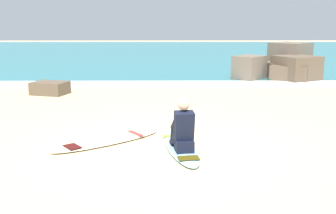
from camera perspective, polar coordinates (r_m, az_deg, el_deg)
ground_plane at (r=7.77m, az=-1.54°, el=-5.87°), size 80.00×80.00×0.00m
sea at (r=28.77m, az=-0.81°, el=7.44°), size 80.00×28.00×0.10m
breaking_foam at (r=15.16m, az=-1.05°, el=3.23°), size 80.00×0.90×0.11m
surfboard_main at (r=7.78m, az=1.70°, el=-5.57°), size 0.88×2.38×0.08m
surfer_seated at (r=7.42m, az=2.09°, el=-3.22°), size 0.45×0.75×0.95m
surfboard_spare_near at (r=8.24m, az=-8.38°, el=-4.68°), size 2.19×1.90×0.08m
rock_outcrop_distant at (r=17.18m, az=15.89°, el=5.44°), size 3.64×3.30×1.44m
shoreline_rock at (r=13.88m, az=-16.09°, el=2.55°), size 1.26×1.08×0.41m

